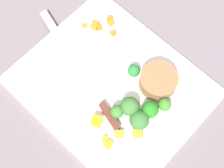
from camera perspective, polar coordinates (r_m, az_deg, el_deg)
ground_plane at (r=0.78m, az=0.00°, el=-0.58°), size 4.00×4.00×0.00m
cutting_board at (r=0.77m, az=0.00°, el=-0.43°), size 0.41×0.34×0.01m
prep_bowl at (r=0.76m, az=7.98°, el=0.53°), size 0.09×0.09×0.04m
chef_knife at (r=0.77m, az=-3.92°, el=-0.10°), size 0.35×0.11×0.02m
carrot_dice_0 at (r=0.84m, az=-0.34°, el=11.22°), size 0.02×0.02×0.01m
carrot_dice_1 at (r=0.82m, az=0.20°, el=8.77°), size 0.01×0.02×0.01m
carrot_dice_2 at (r=0.84m, az=-4.78°, el=9.98°), size 0.01×0.01×0.01m
carrot_dice_3 at (r=0.83m, az=-2.21°, el=9.71°), size 0.02×0.02×0.01m
carrot_dice_4 at (r=0.84m, az=-0.25°, el=10.51°), size 0.01×0.01×0.01m
carrot_dice_5 at (r=0.83m, az=-3.00°, el=10.03°), size 0.02×0.02×0.01m
pepper_dice_0 at (r=0.73m, az=1.22°, el=-8.63°), size 0.03×0.02×0.01m
pepper_dice_1 at (r=0.73m, az=-1.25°, el=-9.53°), size 0.02×0.02×0.01m
pepper_dice_2 at (r=0.74m, az=4.54°, el=-5.78°), size 0.02×0.02×0.01m
pepper_dice_3 at (r=0.73m, az=4.44°, el=-8.52°), size 0.03×0.03×0.01m
pepper_dice_4 at (r=0.72m, az=-0.59°, el=-10.50°), size 0.01×0.02×0.01m
pepper_dice_5 at (r=0.73m, az=-2.63°, el=-6.43°), size 0.03×0.03×0.02m
broccoli_floret_0 at (r=0.76m, az=3.78°, el=2.30°), size 0.03×0.03×0.04m
broccoli_floret_1 at (r=0.73m, az=6.59°, el=-4.41°), size 0.04×0.04×0.04m
broccoli_floret_2 at (r=0.73m, az=0.88°, el=-4.80°), size 0.03×0.03×0.04m
broccoli_floret_3 at (r=0.73m, az=3.09°, el=-3.87°), size 0.04×0.04×0.05m
broccoli_floret_4 at (r=0.74m, az=9.05°, el=-3.53°), size 0.03×0.03×0.04m
broccoli_floret_5 at (r=0.72m, az=4.73°, el=-6.19°), size 0.04×0.04×0.04m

